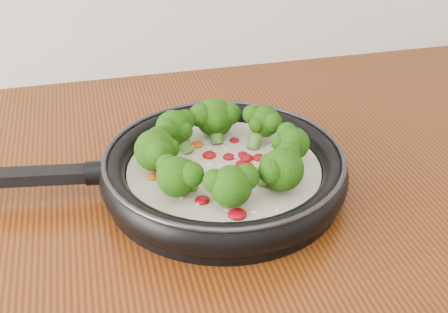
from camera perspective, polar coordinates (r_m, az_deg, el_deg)
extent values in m
cylinder|color=black|center=(0.78, 0.00, -2.78)|extent=(0.35, 0.35, 0.01)
torus|color=black|center=(0.76, 0.00, -1.31)|extent=(0.37, 0.37, 0.03)
torus|color=#2D2D33|center=(0.75, 0.00, 0.09)|extent=(0.36, 0.36, 0.01)
cube|color=black|center=(0.78, -18.36, -1.83)|extent=(0.19, 0.05, 0.02)
cylinder|color=black|center=(0.76, -12.25, -1.57)|extent=(0.03, 0.04, 0.03)
cylinder|color=beige|center=(0.77, 0.00, -1.74)|extent=(0.29, 0.29, 0.02)
ellipsoid|color=maroon|center=(0.70, -2.14, -4.31)|extent=(0.02, 0.02, 0.01)
ellipsoid|color=maroon|center=(0.78, 2.23, -0.17)|extent=(0.02, 0.02, 0.01)
ellipsoid|color=#CD500D|center=(0.81, -2.62, 1.14)|extent=(0.03, 0.03, 0.01)
ellipsoid|color=maroon|center=(0.68, 1.31, -5.69)|extent=(0.03, 0.03, 0.01)
ellipsoid|color=maroon|center=(0.78, -1.45, 0.11)|extent=(0.03, 0.03, 0.01)
ellipsoid|color=#CD500D|center=(0.74, 2.30, -1.91)|extent=(0.03, 0.03, 0.01)
ellipsoid|color=maroon|center=(0.78, 0.48, -0.05)|extent=(0.02, 0.02, 0.01)
ellipsoid|color=maroon|center=(0.77, 1.70, -0.72)|extent=(0.02, 0.02, 0.01)
ellipsoid|color=#CD500D|center=(0.72, 1.87, -3.14)|extent=(0.02, 0.02, 0.01)
ellipsoid|color=maroon|center=(0.76, 2.36, -0.89)|extent=(0.02, 0.02, 0.01)
ellipsoid|color=maroon|center=(0.76, -6.36, -1.41)|extent=(0.02, 0.02, 0.01)
ellipsoid|color=#CD500D|center=(0.74, 7.07, -2.06)|extent=(0.02, 0.02, 0.01)
ellipsoid|color=maroon|center=(0.79, -6.25, -0.01)|extent=(0.02, 0.02, 0.01)
ellipsoid|color=maroon|center=(0.78, 3.46, -0.12)|extent=(0.02, 0.02, 0.01)
ellipsoid|color=#CD500D|center=(0.75, 0.53, -1.57)|extent=(0.03, 0.03, 0.01)
ellipsoid|color=maroon|center=(0.82, 1.03, 1.59)|extent=(0.02, 0.02, 0.01)
ellipsoid|color=maroon|center=(0.79, 1.82, 0.17)|extent=(0.01, 0.01, 0.01)
ellipsoid|color=#CD500D|center=(0.74, -6.98, -2.01)|extent=(0.02, 0.02, 0.01)
ellipsoid|color=maroon|center=(0.75, -5.91, -1.42)|extent=(0.02, 0.02, 0.01)
ellipsoid|color=white|center=(0.71, -4.09, -3.93)|extent=(0.01, 0.01, 0.00)
ellipsoid|color=white|center=(0.75, 0.66, -1.65)|extent=(0.00, 0.01, 0.00)
ellipsoid|color=white|center=(0.83, 5.89, 1.68)|extent=(0.01, 0.01, 0.00)
ellipsoid|color=white|center=(0.78, 1.10, -0.07)|extent=(0.01, 0.01, 0.00)
ellipsoid|color=white|center=(0.75, 6.68, -1.77)|extent=(0.01, 0.01, 0.00)
ellipsoid|color=white|center=(0.80, 0.13, 0.71)|extent=(0.01, 0.01, 0.00)
ellipsoid|color=white|center=(0.75, 2.88, -1.72)|extent=(0.00, 0.01, 0.00)
ellipsoid|color=white|center=(0.75, -2.11, -1.48)|extent=(0.01, 0.01, 0.00)
ellipsoid|color=white|center=(0.79, 1.47, 0.22)|extent=(0.01, 0.01, 0.00)
ellipsoid|color=white|center=(0.79, 4.20, 0.29)|extent=(0.01, 0.01, 0.00)
ellipsoid|color=white|center=(0.75, 0.96, -1.62)|extent=(0.01, 0.01, 0.00)
ellipsoid|color=white|center=(0.77, -1.38, -0.82)|extent=(0.01, 0.01, 0.00)
ellipsoid|color=white|center=(0.80, -3.04, 1.00)|extent=(0.01, 0.01, 0.00)
ellipsoid|color=white|center=(0.74, -3.40, -2.31)|extent=(0.01, 0.01, 0.00)
ellipsoid|color=white|center=(0.82, 5.23, 1.31)|extent=(0.01, 0.01, 0.00)
ellipsoid|color=white|center=(0.69, -2.56, -4.68)|extent=(0.01, 0.01, 0.00)
ellipsoid|color=white|center=(0.84, -1.72, 2.21)|extent=(0.01, 0.01, 0.00)
ellipsoid|color=white|center=(0.68, 0.29, -5.32)|extent=(0.01, 0.01, 0.00)
ellipsoid|color=white|center=(0.79, 7.36, 0.12)|extent=(0.01, 0.01, 0.00)
ellipsoid|color=white|center=(0.80, -1.46, 0.83)|extent=(0.01, 0.01, 0.00)
ellipsoid|color=white|center=(0.74, -1.74, -2.07)|extent=(0.01, 0.01, 0.00)
ellipsoid|color=white|center=(0.81, 4.37, 0.95)|extent=(0.01, 0.01, 0.00)
ellipsoid|color=white|center=(0.82, -0.74, 1.38)|extent=(0.01, 0.01, 0.00)
ellipsoid|color=white|center=(0.76, -0.02, -1.09)|extent=(0.01, 0.01, 0.00)
ellipsoid|color=white|center=(0.69, 5.21, -5.24)|extent=(0.01, 0.01, 0.00)
ellipsoid|color=white|center=(0.68, 3.01, -5.49)|extent=(0.01, 0.00, 0.00)
cylinder|color=#548C2D|center=(0.76, 5.36, 0.04)|extent=(0.04, 0.02, 0.04)
sphere|color=black|center=(0.75, 6.77, 1.25)|extent=(0.05, 0.05, 0.04)
sphere|color=black|center=(0.76, 6.16, 2.36)|extent=(0.03, 0.03, 0.03)
sphere|color=black|center=(0.74, 6.70, 1.02)|extent=(0.03, 0.03, 0.02)
sphere|color=black|center=(0.75, 5.44, 1.34)|extent=(0.02, 0.02, 0.02)
cylinder|color=#548C2D|center=(0.80, 3.20, 1.87)|extent=(0.04, 0.03, 0.04)
sphere|color=black|center=(0.81, 3.98, 3.43)|extent=(0.05, 0.05, 0.04)
sphere|color=black|center=(0.81, 2.80, 4.13)|extent=(0.03, 0.03, 0.03)
sphere|color=black|center=(0.79, 4.81, 3.35)|extent=(0.03, 0.03, 0.03)
sphere|color=black|center=(0.79, 3.23, 3.10)|extent=(0.03, 0.03, 0.02)
cylinder|color=#548C2D|center=(0.81, -0.74, 2.29)|extent=(0.02, 0.03, 0.03)
sphere|color=black|center=(0.82, -0.90, 3.84)|extent=(0.06, 0.06, 0.05)
sphere|color=black|center=(0.81, -2.28, 4.04)|extent=(0.04, 0.04, 0.03)
sphere|color=black|center=(0.82, 0.55, 4.18)|extent=(0.04, 0.04, 0.03)
sphere|color=black|center=(0.80, -0.73, 3.38)|extent=(0.03, 0.03, 0.03)
cylinder|color=#548C2D|center=(0.79, -3.99, 1.37)|extent=(0.03, 0.03, 0.03)
sphere|color=black|center=(0.79, -4.93, 2.75)|extent=(0.06, 0.06, 0.05)
sphere|color=black|center=(0.77, -5.56, 2.60)|extent=(0.04, 0.04, 0.03)
sphere|color=black|center=(0.80, -3.83, 3.55)|extent=(0.03, 0.03, 0.03)
sphere|color=black|center=(0.78, -3.97, 2.50)|extent=(0.03, 0.03, 0.03)
cylinder|color=#548C2D|center=(0.75, -5.35, -0.44)|extent=(0.03, 0.02, 0.04)
sphere|color=black|center=(0.74, -6.73, 0.61)|extent=(0.06, 0.06, 0.05)
sphere|color=black|center=(0.72, -6.34, 0.35)|extent=(0.04, 0.04, 0.03)
sphere|color=black|center=(0.76, -6.42, 1.79)|extent=(0.04, 0.04, 0.03)
sphere|color=black|center=(0.74, -5.37, 0.80)|extent=(0.03, 0.03, 0.03)
cylinder|color=#548C2D|center=(0.71, -3.63, -2.53)|extent=(0.04, 0.03, 0.04)
sphere|color=black|center=(0.69, -4.63, -1.98)|extent=(0.06, 0.06, 0.05)
sphere|color=black|center=(0.68, -3.20, -1.76)|extent=(0.03, 0.03, 0.03)
sphere|color=black|center=(0.70, -5.51, -0.91)|extent=(0.03, 0.03, 0.03)
sphere|color=black|center=(0.70, -3.64, -1.23)|extent=(0.03, 0.03, 0.02)
cylinder|color=#548C2D|center=(0.70, 0.55, -3.28)|extent=(0.02, 0.03, 0.03)
sphere|color=black|center=(0.67, 0.70, -2.93)|extent=(0.06, 0.06, 0.05)
sphere|color=black|center=(0.67, 2.22, -2.01)|extent=(0.04, 0.04, 0.03)
sphere|color=black|center=(0.67, -0.91, -2.41)|extent=(0.03, 0.03, 0.03)
sphere|color=black|center=(0.69, 0.55, -1.96)|extent=(0.03, 0.03, 0.02)
cylinder|color=#548C2D|center=(0.72, 4.47, -2.00)|extent=(0.03, 0.04, 0.04)
sphere|color=black|center=(0.70, 5.73, -1.27)|extent=(0.06, 0.06, 0.05)
sphere|color=black|center=(0.71, 6.23, 0.10)|extent=(0.04, 0.04, 0.03)
sphere|color=black|center=(0.68, 4.58, -1.44)|extent=(0.03, 0.03, 0.03)
sphere|color=black|center=(0.71, 4.53, -0.65)|extent=(0.03, 0.03, 0.03)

